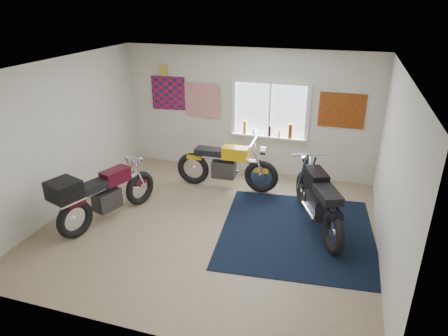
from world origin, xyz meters
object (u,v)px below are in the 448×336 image
(yellow_triumph, at_px, (226,166))
(black_chrome_bike, at_px, (318,201))
(navy_rug, at_px, (297,232))
(maroon_tourer, at_px, (100,195))

(yellow_triumph, height_order, black_chrome_bike, black_chrome_bike)
(navy_rug, xyz_separation_m, black_chrome_bike, (0.28, 0.29, 0.49))
(navy_rug, xyz_separation_m, yellow_triumph, (-1.63, 1.28, 0.47))
(navy_rug, height_order, black_chrome_bike, black_chrome_bike)
(black_chrome_bike, bearing_deg, navy_rug, 112.06)
(yellow_triumph, bearing_deg, black_chrome_bike, -28.73)
(navy_rug, bearing_deg, black_chrome_bike, 45.71)
(navy_rug, height_order, maroon_tourer, maroon_tourer)
(black_chrome_bike, height_order, maroon_tourer, black_chrome_bike)
(black_chrome_bike, distance_m, maroon_tourer, 3.69)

